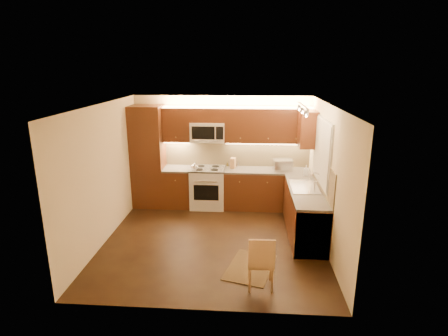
# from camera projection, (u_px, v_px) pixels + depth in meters

# --- Properties ---
(floor) EXTENTS (4.00, 4.00, 0.01)m
(floor) POSITION_uv_depth(u_px,v_px,m) (214.00, 240.00, 6.75)
(floor) COLOR black
(floor) RESTS_ON ground
(ceiling) EXTENTS (4.00, 4.00, 0.01)m
(ceiling) POSITION_uv_depth(u_px,v_px,m) (213.00, 105.00, 6.06)
(ceiling) COLOR beige
(ceiling) RESTS_ON ground
(wall_back) EXTENTS (4.00, 0.01, 2.50)m
(wall_back) POSITION_uv_depth(u_px,v_px,m) (222.00, 151.00, 8.32)
(wall_back) COLOR beige
(wall_back) RESTS_ON ground
(wall_front) EXTENTS (4.00, 0.01, 2.50)m
(wall_front) POSITION_uv_depth(u_px,v_px,m) (198.00, 224.00, 4.49)
(wall_front) COLOR beige
(wall_front) RESTS_ON ground
(wall_left) EXTENTS (0.01, 4.00, 2.50)m
(wall_left) POSITION_uv_depth(u_px,v_px,m) (103.00, 174.00, 6.54)
(wall_left) COLOR beige
(wall_left) RESTS_ON ground
(wall_right) EXTENTS (0.01, 4.00, 2.50)m
(wall_right) POSITION_uv_depth(u_px,v_px,m) (328.00, 179.00, 6.27)
(wall_right) COLOR beige
(wall_right) RESTS_ON ground
(pantry) EXTENTS (0.70, 0.60, 2.30)m
(pantry) POSITION_uv_depth(u_px,v_px,m) (148.00, 157.00, 8.17)
(pantry) COLOR #42260E
(pantry) RESTS_ON floor
(base_cab_back_left) EXTENTS (0.62, 0.60, 0.86)m
(base_cab_back_left) POSITION_uv_depth(u_px,v_px,m) (178.00, 188.00, 8.33)
(base_cab_back_left) COLOR #42260E
(base_cab_back_left) RESTS_ON floor
(counter_back_left) EXTENTS (0.62, 0.60, 0.04)m
(counter_back_left) POSITION_uv_depth(u_px,v_px,m) (178.00, 169.00, 8.20)
(counter_back_left) COLOR #363331
(counter_back_left) RESTS_ON base_cab_back_left
(base_cab_back_right) EXTENTS (1.92, 0.60, 0.86)m
(base_cab_back_right) POSITION_uv_depth(u_px,v_px,m) (267.00, 190.00, 8.19)
(base_cab_back_right) COLOR #42260E
(base_cab_back_right) RESTS_ON floor
(counter_back_right) EXTENTS (1.92, 0.60, 0.04)m
(counter_back_right) POSITION_uv_depth(u_px,v_px,m) (267.00, 171.00, 8.07)
(counter_back_right) COLOR #363331
(counter_back_right) RESTS_ON base_cab_back_right
(base_cab_right) EXTENTS (0.60, 2.00, 0.86)m
(base_cab_right) POSITION_uv_depth(u_px,v_px,m) (304.00, 213.00, 6.90)
(base_cab_right) COLOR #42260E
(base_cab_right) RESTS_ON floor
(counter_right) EXTENTS (0.60, 2.00, 0.04)m
(counter_right) POSITION_uv_depth(u_px,v_px,m) (306.00, 191.00, 6.77)
(counter_right) COLOR #363331
(counter_right) RESTS_ON base_cab_right
(dishwasher) EXTENTS (0.58, 0.60, 0.84)m
(dishwasher) POSITION_uv_depth(u_px,v_px,m) (310.00, 229.00, 6.23)
(dishwasher) COLOR silver
(dishwasher) RESTS_ON floor
(backsplash_back) EXTENTS (3.30, 0.02, 0.60)m
(backsplash_back) POSITION_uv_depth(u_px,v_px,m) (237.00, 153.00, 8.30)
(backsplash_back) COLOR tan
(backsplash_back) RESTS_ON wall_back
(backsplash_right) EXTENTS (0.02, 2.00, 0.60)m
(backsplash_right) POSITION_uv_depth(u_px,v_px,m) (323.00, 175.00, 6.67)
(backsplash_right) COLOR tan
(backsplash_right) RESTS_ON wall_right
(upper_cab_back_left) EXTENTS (0.62, 0.35, 0.75)m
(upper_cab_back_left) POSITION_uv_depth(u_px,v_px,m) (177.00, 124.00, 8.05)
(upper_cab_back_left) COLOR #42260E
(upper_cab_back_left) RESTS_ON wall_back
(upper_cab_back_right) EXTENTS (1.92, 0.35, 0.75)m
(upper_cab_back_right) POSITION_uv_depth(u_px,v_px,m) (269.00, 125.00, 7.91)
(upper_cab_back_right) COLOR #42260E
(upper_cab_back_right) RESTS_ON wall_back
(upper_cab_bridge) EXTENTS (0.76, 0.35, 0.31)m
(upper_cab_bridge) POSITION_uv_depth(u_px,v_px,m) (208.00, 115.00, 7.94)
(upper_cab_bridge) COLOR #42260E
(upper_cab_bridge) RESTS_ON wall_back
(upper_cab_right_corner) EXTENTS (0.35, 0.50, 0.75)m
(upper_cab_right_corner) POSITION_uv_depth(u_px,v_px,m) (308.00, 129.00, 7.45)
(upper_cab_right_corner) COLOR #42260E
(upper_cab_right_corner) RESTS_ON wall_right
(stove) EXTENTS (0.76, 0.65, 0.92)m
(stove) POSITION_uv_depth(u_px,v_px,m) (208.00, 187.00, 8.25)
(stove) COLOR silver
(stove) RESTS_ON floor
(microwave) EXTENTS (0.76, 0.38, 0.44)m
(microwave) POSITION_uv_depth(u_px,v_px,m) (208.00, 132.00, 8.03)
(microwave) COLOR silver
(microwave) RESTS_ON wall_back
(window_frame) EXTENTS (0.03, 1.44, 1.24)m
(window_frame) POSITION_uv_depth(u_px,v_px,m) (323.00, 152.00, 6.70)
(window_frame) COLOR silver
(window_frame) RESTS_ON wall_right
(window_blinds) EXTENTS (0.02, 1.36, 1.16)m
(window_blinds) POSITION_uv_depth(u_px,v_px,m) (321.00, 152.00, 6.70)
(window_blinds) COLOR silver
(window_blinds) RESTS_ON wall_right
(sink) EXTENTS (0.52, 0.86, 0.15)m
(sink) POSITION_uv_depth(u_px,v_px,m) (305.00, 183.00, 6.89)
(sink) COLOR silver
(sink) RESTS_ON counter_right
(faucet) EXTENTS (0.20, 0.04, 0.30)m
(faucet) POSITION_uv_depth(u_px,v_px,m) (315.00, 180.00, 6.86)
(faucet) COLOR silver
(faucet) RESTS_ON counter_right
(track_light_bar) EXTENTS (0.04, 1.20, 0.03)m
(track_light_bar) POSITION_uv_depth(u_px,v_px,m) (303.00, 106.00, 6.35)
(track_light_bar) COLOR silver
(track_light_bar) RESTS_ON ceiling
(kettle) EXTENTS (0.17, 0.17, 0.19)m
(kettle) POSITION_uv_depth(u_px,v_px,m) (195.00, 166.00, 7.94)
(kettle) COLOR silver
(kettle) RESTS_ON stove
(toaster_oven) EXTENTS (0.43, 0.34, 0.24)m
(toaster_oven) POSITION_uv_depth(u_px,v_px,m) (283.00, 165.00, 8.01)
(toaster_oven) COLOR silver
(toaster_oven) RESTS_ON counter_back_right
(knife_block) EXTENTS (0.13, 0.18, 0.23)m
(knife_block) POSITION_uv_depth(u_px,v_px,m) (233.00, 163.00, 8.18)
(knife_block) COLOR #9A6845
(knife_block) RESTS_ON counter_back_right
(spice_jar_a) EXTENTS (0.05, 0.05, 0.11)m
(spice_jar_a) POSITION_uv_depth(u_px,v_px,m) (229.00, 164.00, 8.34)
(spice_jar_a) COLOR silver
(spice_jar_a) RESTS_ON counter_back_right
(spice_jar_b) EXTENTS (0.05, 0.05, 0.09)m
(spice_jar_b) POSITION_uv_depth(u_px,v_px,m) (228.00, 164.00, 8.34)
(spice_jar_b) COLOR brown
(spice_jar_b) RESTS_ON counter_back_right
(spice_jar_c) EXTENTS (0.05, 0.05, 0.09)m
(spice_jar_c) POSITION_uv_depth(u_px,v_px,m) (238.00, 164.00, 8.32)
(spice_jar_c) COLOR silver
(spice_jar_c) RESTS_ON counter_back_right
(spice_jar_d) EXTENTS (0.05, 0.05, 0.09)m
(spice_jar_d) POSITION_uv_depth(u_px,v_px,m) (232.00, 166.00, 8.21)
(spice_jar_d) COLOR #A36731
(spice_jar_d) RESTS_ON counter_back_right
(soap_bottle) EXTENTS (0.12, 0.12, 0.22)m
(soap_bottle) POSITION_uv_depth(u_px,v_px,m) (306.00, 170.00, 7.63)
(soap_bottle) COLOR white
(soap_bottle) RESTS_ON counter_right
(rug) EXTENTS (0.91, 1.14, 0.01)m
(rug) POSITION_uv_depth(u_px,v_px,m) (250.00, 267.00, 5.84)
(rug) COLOR black
(rug) RESTS_ON floor
(dining_chair) EXTENTS (0.38, 0.38, 0.84)m
(dining_chair) POSITION_uv_depth(u_px,v_px,m) (261.00, 261.00, 5.23)
(dining_chair) COLOR #9A6845
(dining_chair) RESTS_ON floor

